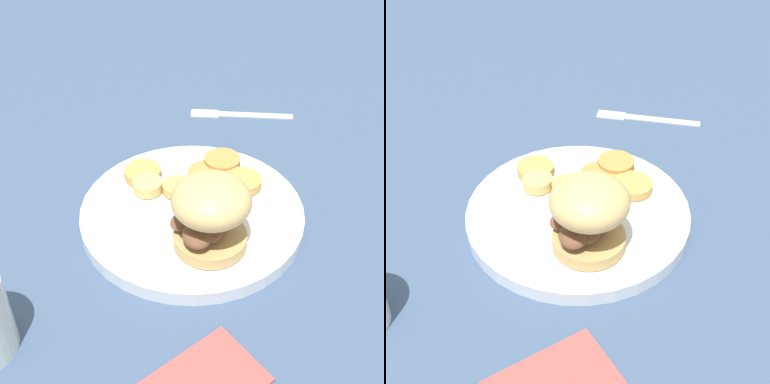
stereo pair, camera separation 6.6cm
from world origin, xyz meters
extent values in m
plane|color=#3D5170|center=(0.00, 0.00, 0.00)|extent=(4.00, 4.00, 0.00)
cylinder|color=white|center=(0.00, 0.00, 0.01)|extent=(0.28, 0.28, 0.02)
torus|color=white|center=(0.00, 0.00, 0.02)|extent=(0.28, 0.28, 0.01)
cylinder|color=tan|center=(0.06, -0.03, 0.03)|extent=(0.09, 0.09, 0.02)
ellipsoid|color=brown|center=(0.06, -0.06, 0.05)|extent=(0.05, 0.05, 0.02)
ellipsoid|color=brown|center=(0.06, -0.04, 0.05)|extent=(0.06, 0.05, 0.02)
ellipsoid|color=brown|center=(0.03, -0.05, 0.05)|extent=(0.03, 0.04, 0.01)
ellipsoid|color=brown|center=(0.05, 0.01, 0.05)|extent=(0.03, 0.04, 0.02)
ellipsoid|color=#563323|center=(0.06, -0.03, 0.05)|extent=(0.04, 0.06, 0.02)
ellipsoid|color=#563323|center=(0.05, -0.03, 0.05)|extent=(0.04, 0.05, 0.02)
ellipsoid|color=#DBB26B|center=(0.06, -0.03, 0.09)|extent=(0.09, 0.09, 0.05)
cylinder|color=tan|center=(-0.04, 0.01, 0.03)|extent=(0.04, 0.04, 0.01)
cylinder|color=#BC8942|center=(-0.03, 0.09, 0.03)|extent=(0.05, 0.05, 0.02)
cylinder|color=tan|center=(0.02, 0.08, 0.03)|extent=(0.05, 0.05, 0.01)
cylinder|color=#DBB766|center=(-0.07, -0.02, 0.03)|extent=(0.04, 0.04, 0.01)
cylinder|color=#BC8942|center=(-0.03, 0.06, 0.03)|extent=(0.06, 0.06, 0.01)
cylinder|color=tan|center=(-0.09, 0.00, 0.03)|extent=(0.05, 0.05, 0.01)
cube|color=silver|center=(-0.10, 0.26, 0.00)|extent=(0.11, 0.09, 0.00)
cube|color=silver|center=(-0.17, 0.21, 0.00)|extent=(0.05, 0.05, 0.00)
camera|label=1|loc=(0.36, -0.37, 0.46)|focal=50.00mm
camera|label=2|loc=(0.40, -0.32, 0.46)|focal=50.00mm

